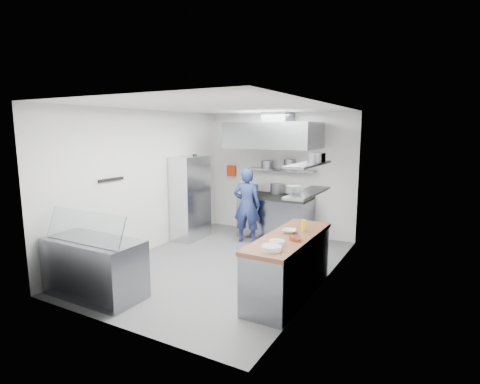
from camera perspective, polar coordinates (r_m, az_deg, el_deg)
The scene contains 35 objects.
floor at distance 6.92m, azimuth -2.44°, elevation -10.99°, with size 5.00×5.00×0.00m, color #535355.
ceiling at distance 6.50m, azimuth -2.61°, elevation 12.84°, with size 5.00×5.00×0.00m, color silver.
wall_back at distance 8.78m, azimuth 5.99°, elevation 2.74°, with size 3.60×0.02×2.80m, color white.
wall_front at distance 4.65m, azimuth -18.76°, elevation -3.63°, with size 3.60×0.02×2.80m, color white.
wall_left at distance 7.65m, azimuth -14.14°, elevation 1.53°, with size 5.00×0.02×2.80m, color white.
wall_right at distance 5.85m, azimuth 12.74°, elevation -0.77°, with size 5.00×0.02×2.80m, color white.
gas_range at distance 8.54m, azimuth 5.45°, elevation -3.92°, with size 1.60×0.80×0.90m, color gray.
cooktop at distance 8.44m, azimuth 5.51°, elevation -0.74°, with size 1.57×0.78×0.06m, color black.
stock_pot_left at distance 8.71m, azimuth 1.81°, elevation 0.48°, with size 0.30×0.30×0.20m, color slate.
stock_pot_mid at distance 8.67m, azimuth 5.64°, elevation 0.53°, with size 0.31×0.31×0.24m, color slate.
over_range_shelf at distance 8.58m, azimuth 6.20°, elevation 3.39°, with size 1.60×0.30×0.04m, color gray.
shelf_pot_a at distance 8.68m, azimuth 4.14°, elevation 4.22°, with size 0.26×0.26×0.18m, color slate.
shelf_pot_b at distance 8.61m, azimuth 7.59°, elevation 4.25°, with size 0.27×0.27×0.22m, color slate.
extractor_hood at distance 8.15m, azimuth 5.16°, elevation 8.59°, with size 1.90×1.15×0.55m, color gray.
hood_duct at distance 8.36m, azimuth 5.83°, elevation 11.20°, with size 0.55×0.55×0.24m, color slate.
red_firebox at distance 9.27m, azimuth -1.30°, elevation 3.27°, with size 0.22×0.10×0.26m, color red.
chef at distance 8.07m, azimuth 1.05°, elevation -2.05°, with size 0.59×0.39×1.62m, color navy.
wire_rack at distance 8.39m, azimuth -7.54°, elevation -0.88°, with size 0.50×0.90×1.85m, color silver.
rack_bin_a at distance 8.33m, azimuth -7.92°, elevation -1.83°, with size 0.17×0.22×0.19m, color white.
rack_bin_b at distance 8.64m, azimuth -6.06°, elevation 1.97°, with size 0.13×0.17×0.15m, color yellow.
rack_jar at distance 8.35m, azimuth -6.88°, elevation 5.14°, with size 0.10×0.10×0.18m, color black.
knife_strip at distance 6.98m, azimuth -19.05°, elevation 1.81°, with size 0.04×0.55×0.05m, color black.
prep_counter_base at distance 5.65m, azimuth 7.46°, elevation -11.29°, with size 0.62×2.00×0.84m, color gray.
prep_counter_top at distance 5.51m, azimuth 7.56°, elevation -6.91°, with size 0.65×2.04×0.06m, color brown.
plate_stack_a at distance 4.82m, azimuth 4.82°, elevation -8.50°, with size 0.26×0.26×0.06m, color white.
plate_stack_b at distance 5.05m, azimuth 5.64°, elevation -7.68°, with size 0.21×0.21×0.06m, color white.
copper_pan at distance 5.28m, azimuth 8.33°, elevation -6.98°, with size 0.16×0.16×0.06m, color #C46237.
squeeze_bottle at distance 5.74m, azimuth 9.66°, elevation -5.05°, with size 0.06×0.06×0.18m, color yellow.
mixing_bowl at distance 5.64m, azimuth 7.48°, elevation -5.92°, with size 0.21×0.21×0.05m, color white.
wall_shelf_lower at distance 5.59m, azimuth 10.34°, elevation -0.11°, with size 0.30×1.30×0.04m, color gray.
wall_shelf_upper at distance 5.54m, azimuth 10.47°, elevation 4.18°, with size 0.30×1.30×0.04m, color gray.
shelf_pot_c at distance 5.43m, azimuth 8.25°, elevation 0.42°, with size 0.20×0.20×0.10m, color slate.
shelf_pot_d at distance 5.67m, azimuth 11.61°, elevation 5.17°, with size 0.26×0.26×0.14m, color slate.
display_case at distance 5.96m, azimuth -21.29°, elevation -10.69°, with size 1.50×0.70×0.85m, color gray.
display_glass at distance 5.71m, azimuth -22.60°, elevation -4.90°, with size 1.47×0.02×0.45m, color silver.
Camera 1 is at (3.37, -5.54, 2.41)m, focal length 28.00 mm.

